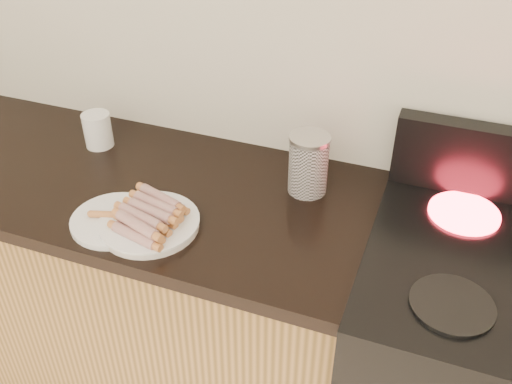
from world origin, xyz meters
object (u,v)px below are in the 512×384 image
at_px(canister, 308,164).
at_px(mug, 98,130).
at_px(main_plate, 150,225).
at_px(side_plate, 115,220).

relative_size(canister, mug, 1.59).
bearing_deg(main_plate, mug, 138.77).
height_order(main_plate, mug, mug).
height_order(canister, mug, canister).
bearing_deg(mug, side_plate, -51.56).
distance_m(main_plate, mug, 0.46).
height_order(main_plate, side_plate, same).
height_order(side_plate, canister, canister).
bearing_deg(mug, main_plate, -41.23).
bearing_deg(canister, mug, 179.59).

